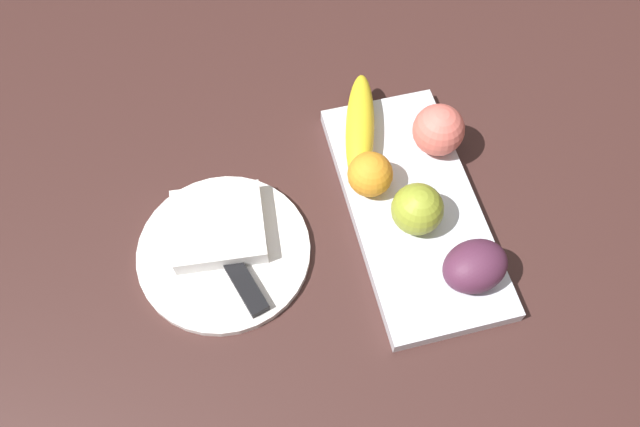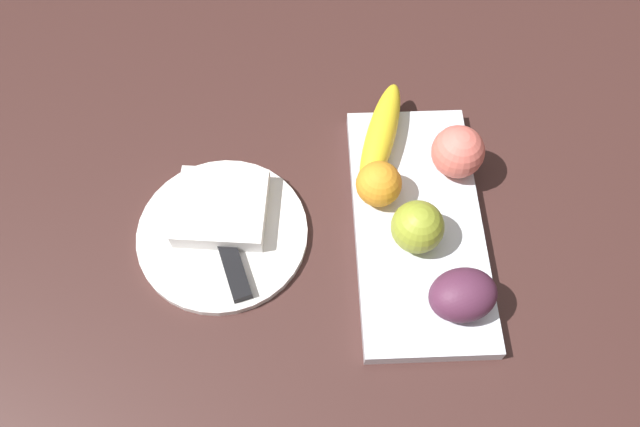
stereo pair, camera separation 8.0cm
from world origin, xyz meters
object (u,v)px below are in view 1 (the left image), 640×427
(grape_bunch, at_px, (475,266))
(dinner_plate, at_px, (224,252))
(peach, at_px, (438,130))
(fruit_tray, at_px, (413,208))
(orange_near_apple, at_px, (370,174))
(knife, at_px, (238,274))
(apple, at_px, (417,207))
(banana, at_px, (360,128))
(folded_napkin, at_px, (218,226))

(grape_bunch, xyz_separation_m, dinner_plate, (0.11, 0.29, -0.04))
(peach, bearing_deg, grape_bunch, 173.95)
(fruit_tray, height_order, orange_near_apple, orange_near_apple)
(orange_near_apple, xyz_separation_m, knife, (-0.08, 0.19, -0.04))
(peach, bearing_deg, apple, 148.38)
(banana, xyz_separation_m, dinner_plate, (-0.12, 0.22, -0.04))
(dinner_plate, distance_m, folded_napkin, 0.03)
(apple, relative_size, banana, 0.35)
(apple, relative_size, knife, 0.37)
(fruit_tray, bearing_deg, folded_napkin, 83.77)
(dinner_plate, height_order, knife, knife)
(banana, bearing_deg, dinner_plate, 136.70)
(fruit_tray, height_order, dinner_plate, fruit_tray)
(grape_bunch, bearing_deg, dinner_plate, 68.62)
(peach, xyz_separation_m, knife, (-0.12, 0.30, -0.04))
(peach, distance_m, dinner_plate, 0.33)
(fruit_tray, distance_m, grape_bunch, 0.13)
(fruit_tray, relative_size, folded_napkin, 3.06)
(apple, xyz_separation_m, grape_bunch, (-0.09, -0.04, -0.01))
(dinner_plate, relative_size, knife, 1.26)
(orange_near_apple, relative_size, peach, 0.85)
(dinner_plate, bearing_deg, fruit_tray, -90.00)
(fruit_tray, height_order, banana, banana)
(grape_bunch, distance_m, knife, 0.29)
(apple, bearing_deg, folded_napkin, 78.47)
(fruit_tray, height_order, folded_napkin, folded_napkin)
(dinner_plate, bearing_deg, grape_bunch, -111.38)
(banana, distance_m, grape_bunch, 0.25)
(fruit_tray, distance_m, peach, 0.11)
(orange_near_apple, bearing_deg, banana, -6.84)
(apple, bearing_deg, knife, 94.19)
(fruit_tray, bearing_deg, knife, 99.27)
(orange_near_apple, relative_size, dinner_plate, 0.27)
(orange_near_apple, height_order, dinner_plate, orange_near_apple)
(banana, height_order, knife, banana)
(grape_bunch, bearing_deg, folded_napkin, 64.02)
(banana, xyz_separation_m, grape_bunch, (-0.24, -0.08, 0.01))
(banana, relative_size, peach, 2.68)
(apple, bearing_deg, banana, 12.69)
(peach, height_order, knife, peach)
(fruit_tray, distance_m, apple, 0.05)
(orange_near_apple, height_order, folded_napkin, orange_near_apple)
(peach, relative_size, folded_napkin, 0.60)
(knife, bearing_deg, orange_near_apple, -84.46)
(orange_near_apple, xyz_separation_m, dinner_plate, (-0.04, 0.21, -0.05))
(dinner_plate, bearing_deg, orange_near_apple, -78.81)
(apple, bearing_deg, grape_bunch, -154.29)
(apple, relative_size, folded_napkin, 0.57)
(grape_bunch, bearing_deg, orange_near_apple, 29.16)
(dinner_plate, bearing_deg, apple, -95.21)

